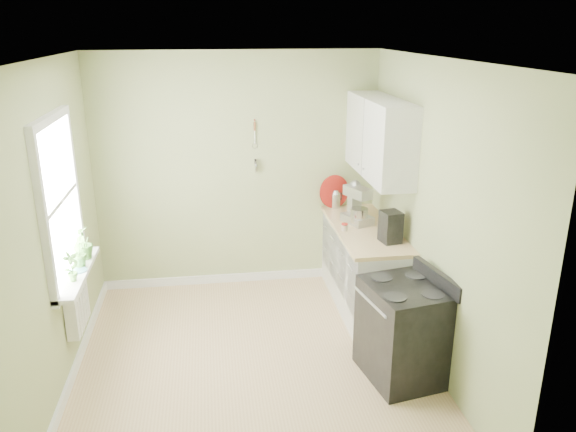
{
  "coord_description": "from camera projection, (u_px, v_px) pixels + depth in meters",
  "views": [
    {
      "loc": [
        -0.32,
        -4.42,
        2.95
      ],
      "look_at": [
        0.4,
        0.55,
        1.23
      ],
      "focal_mm": 35.0,
      "sensor_mm": 36.0,
      "label": 1
    }
  ],
  "objects": [
    {
      "name": "plant_c",
      "position": [
        83.0,
        242.0,
        5.14
      ],
      "size": [
        0.18,
        0.18,
        0.32
      ],
      "primitive_type": "imported",
      "rotation": [
        0.0,
        0.0,
        4.68
      ],
      "color": "#457B2F",
      "rests_on": "window_sill"
    },
    {
      "name": "ceiling",
      "position": [
        247.0,
        58.0,
        4.26
      ],
      "size": [
        3.2,
        3.6,
        0.02
      ],
      "primitive_type": "cube",
      "color": "white",
      "rests_on": "wall_back"
    },
    {
      "name": "plant_a",
      "position": [
        71.0,
        267.0,
        4.68
      ],
      "size": [
        0.16,
        0.17,
        0.26
      ],
      "primitive_type": "imported",
      "rotation": [
        0.0,
        0.0,
        0.99
      ],
      "color": "#457B2F",
      "rests_on": "window_sill"
    },
    {
      "name": "window_sill",
      "position": [
        78.0,
        273.0,
        4.93
      ],
      "size": [
        0.18,
        1.14,
        0.04
      ],
      "primitive_type": "cube",
      "color": "white",
      "rests_on": "wall_left"
    },
    {
      "name": "plant_b",
      "position": [
        79.0,
        252.0,
        4.97
      ],
      "size": [
        0.16,
        0.18,
        0.28
      ],
      "primitive_type": "imported",
      "rotation": [
        0.0,
        0.0,
        1.84
      ],
      "color": "#457B2F",
      "rests_on": "window_sill"
    },
    {
      "name": "floor",
      "position": [
        254.0,
        365.0,
        5.14
      ],
      "size": [
        3.2,
        3.6,
        0.02
      ],
      "primitive_type": "cube",
      "color": "tan",
      "rests_on": "ground"
    },
    {
      "name": "kettle",
      "position": [
        335.0,
        199.0,
        6.57
      ],
      "size": [
        0.21,
        0.12,
        0.21
      ],
      "color": "silver",
      "rests_on": "countertop"
    },
    {
      "name": "wall_left",
      "position": [
        50.0,
        236.0,
        4.48
      ],
      "size": [
        0.02,
        3.6,
        2.7
      ],
      "primitive_type": "cube",
      "color": "#A4AE76",
      "rests_on": "floor"
    },
    {
      "name": "window",
      "position": [
        59.0,
        201.0,
        4.7
      ],
      "size": [
        0.06,
        1.14,
        1.44
      ],
      "color": "white",
      "rests_on": "wall_left"
    },
    {
      "name": "wall_right",
      "position": [
        434.0,
        217.0,
        4.92
      ],
      "size": [
        0.02,
        3.6,
        2.7
      ],
      "primitive_type": "cube",
      "color": "#A4AE76",
      "rests_on": "floor"
    },
    {
      "name": "upper_cabinets",
      "position": [
        379.0,
        137.0,
        5.76
      ],
      "size": [
        0.35,
        1.4,
        0.8
      ],
      "primitive_type": "cube",
      "color": "white",
      "rests_on": "wall_right"
    },
    {
      "name": "jar",
      "position": [
        345.0,
        227.0,
        5.85
      ],
      "size": [
        0.07,
        0.07,
        0.08
      ],
      "color": "beige",
      "rests_on": "countertop"
    },
    {
      "name": "stand_mixer",
      "position": [
        357.0,
        206.0,
        6.05
      ],
      "size": [
        0.33,
        0.4,
        0.44
      ],
      "color": "#B2B2B7",
      "rests_on": "countertop"
    },
    {
      "name": "base_cabinets",
      "position": [
        364.0,
        268.0,
        6.11
      ],
      "size": [
        0.6,
        1.6,
        0.87
      ],
      "primitive_type": "cube",
      "color": "white",
      "rests_on": "floor"
    },
    {
      "name": "countertop",
      "position": [
        365.0,
        229.0,
        5.96
      ],
      "size": [
        0.64,
        1.6,
        0.04
      ],
      "primitive_type": "cube",
      "color": "#E0BF89",
      "rests_on": "base_cabinets"
    },
    {
      "name": "coffee_maker",
      "position": [
        390.0,
        228.0,
        5.51
      ],
      "size": [
        0.21,
        0.23,
        0.31
      ],
      "color": "black",
      "rests_on": "countertop"
    },
    {
      "name": "red_tray",
      "position": [
        334.0,
        192.0,
        6.54
      ],
      "size": [
        0.39,
        0.19,
        0.39
      ],
      "primitive_type": "cylinder",
      "rotation": [
        1.45,
        0.0,
        0.35
      ],
      "color": "#A41D17",
      "rests_on": "countertop"
    },
    {
      "name": "wall_back",
      "position": [
        238.0,
        173.0,
        6.39
      ],
      "size": [
        3.2,
        0.02,
        2.7
      ],
      "primitive_type": "cube",
      "color": "#A4AE76",
      "rests_on": "floor"
    },
    {
      "name": "radiator",
      "position": [
        77.0,
        309.0,
        4.98
      ],
      "size": [
        0.12,
        0.5,
        0.35
      ],
      "primitive_type": "cube",
      "color": "white",
      "rests_on": "wall_left"
    },
    {
      "name": "stove",
      "position": [
        403.0,
        331.0,
        4.85
      ],
      "size": [
        0.74,
        0.8,
        0.99
      ],
      "color": "black",
      "rests_on": "floor"
    },
    {
      "name": "wall_utensils",
      "position": [
        255.0,
        154.0,
        6.32
      ],
      "size": [
        0.02,
        0.14,
        0.58
      ],
      "color": "#E0BF89",
      "rests_on": "wall_back"
    }
  ]
}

